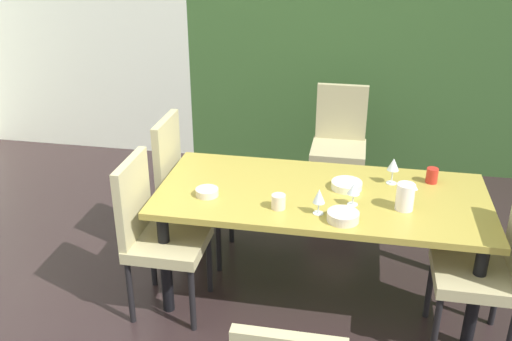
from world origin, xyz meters
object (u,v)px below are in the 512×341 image
at_px(cup_corner, 278,202).
at_px(cup_east, 432,175).
at_px(serving_bowl_right, 343,216).
at_px(serving_bowl_center, 207,192).
at_px(dining_table, 321,204).
at_px(chair_left_far, 185,182).
at_px(wine_glass_north, 319,197).
at_px(wine_glass_south, 393,165).
at_px(wine_glass_left, 354,189).
at_px(chair_right_near, 492,265).
at_px(pitcher_near_window, 405,197).
at_px(chair_left_near, 155,229).
at_px(serving_bowl_rear, 347,185).
at_px(chair_head_far, 339,138).

xyz_separation_m(cup_corner, cup_east, (0.88, 0.51, 0.01)).
relative_size(serving_bowl_right, serving_bowl_center, 1.29).
relative_size(dining_table, chair_left_far, 1.95).
bearing_deg(wine_glass_north, cup_east, 38.91).
relative_size(dining_table, serving_bowl_center, 14.46).
bearing_deg(wine_glass_south, wine_glass_left, -124.61).
height_order(chair_left_far, cup_corner, chair_left_far).
xyz_separation_m(chair_right_near, serving_bowl_center, (-1.61, 0.15, 0.21)).
relative_size(chair_right_near, cup_corner, 11.43).
distance_m(dining_table, serving_bowl_right, 0.36).
height_order(chair_left_far, pitcher_near_window, chair_left_far).
bearing_deg(cup_east, wine_glass_left, -140.50).
bearing_deg(cup_corner, wine_glass_south, 35.13).
height_order(chair_left_near, cup_east, chair_left_near).
xyz_separation_m(chair_right_near, chair_left_near, (-1.90, -0.00, 0.01)).
bearing_deg(chair_left_far, chair_left_near, 0.25).
xyz_separation_m(dining_table, pitcher_near_window, (0.48, -0.12, 0.16)).
bearing_deg(chair_left_near, dining_table, 108.04).
height_order(serving_bowl_rear, cup_east, cup_east).
bearing_deg(serving_bowl_right, wine_glass_south, 62.55).
relative_size(chair_head_far, chair_left_near, 0.98).
height_order(chair_left_far, cup_east, chair_left_far).
distance_m(chair_left_near, serving_bowl_right, 1.11).
distance_m(serving_bowl_center, cup_corner, 0.45).
height_order(chair_right_near, serving_bowl_center, chair_right_near).
distance_m(chair_head_far, pitcher_near_window, 1.58).
xyz_separation_m(serving_bowl_rear, cup_east, (0.51, 0.18, 0.03)).
relative_size(serving_bowl_rear, serving_bowl_right, 1.07).
height_order(serving_bowl_right, cup_corner, cup_corner).
relative_size(chair_head_far, serving_bowl_right, 5.49).
bearing_deg(cup_east, serving_bowl_right, -131.47).
bearing_deg(serving_bowl_rear, cup_east, 19.49).
bearing_deg(dining_table, wine_glass_left, -32.27).
height_order(cup_corner, cup_east, cup_east).
xyz_separation_m(serving_bowl_right, cup_corner, (-0.37, 0.07, 0.02)).
bearing_deg(wine_glass_north, serving_bowl_rear, 67.82).
bearing_deg(chair_right_near, dining_table, 71.91).
xyz_separation_m(chair_left_far, serving_bowl_rear, (1.10, -0.22, 0.19)).
bearing_deg(cup_corner, chair_left_far, 143.02).
bearing_deg(wine_glass_south, chair_right_near, -44.21).
distance_m(serving_bowl_center, pitcher_near_window, 1.14).
height_order(chair_head_far, pitcher_near_window, chair_head_far).
distance_m(serving_bowl_right, cup_east, 0.78).
bearing_deg(serving_bowl_rear, cup_corner, -138.50).
bearing_deg(wine_glass_north, serving_bowl_right, -21.51).
bearing_deg(dining_table, chair_left_far, 162.01).
height_order(chair_head_far, wine_glass_left, chair_head_far).
bearing_deg(wine_glass_left, cup_corner, -163.63).
distance_m(chair_right_near, wine_glass_north, 0.99).
xyz_separation_m(chair_head_far, cup_east, (0.62, -1.12, 0.23)).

